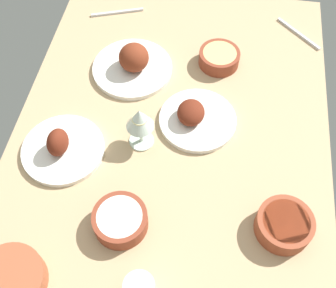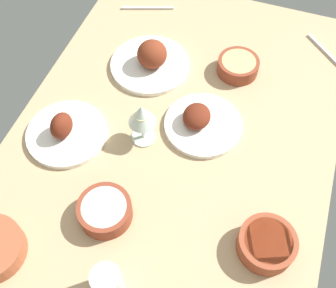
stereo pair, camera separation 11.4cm
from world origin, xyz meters
TOP-DOWN VIEW (x-y plane):
  - dining_table at (0.00, 0.00)cm, footprint 140.00×90.00cm
  - plate_near_viewer at (-10.21, 6.45)cm, footprint 22.41×22.41cm
  - plate_center_main at (5.53, -28.68)cm, footprint 22.88×22.88cm
  - plate_far_side at (-27.37, -15.26)cm, footprint 25.19×25.19cm
  - bowl_cream at (24.20, -8.12)cm, footprint 13.59×13.59cm
  - bowl_onions at (41.89, -29.66)cm, footprint 15.93×15.93cm
  - bowl_pasta at (-34.47, 11.18)cm, footprint 12.90×12.90cm
  - bowl_sauce at (19.39, 31.51)cm, footprint 13.89×13.89cm
  - wine_glass at (-1.12, -7.71)cm, footprint 7.60×7.60cm
  - fork_loose at (-53.17, -26.26)cm, footprint 6.94×17.77cm
  - spoon_loose at (-51.86, 36.87)cm, footprint 13.72×14.26cm

SIDE VIEW (x-z plane):
  - dining_table at x=0.00cm, z-range 0.00..4.00cm
  - fork_loose at x=-53.17cm, z-range 4.00..4.80cm
  - spoon_loose at x=-51.86cm, z-range 4.00..4.80cm
  - plate_near_viewer at x=-10.21cm, z-range 2.41..9.39cm
  - plate_center_main at x=5.53cm, z-range 1.56..10.40cm
  - bowl_pasta at x=-34.47cm, z-range 4.23..8.88cm
  - bowl_onions at x=41.89cm, z-range 4.24..9.18cm
  - plate_far_side at x=-27.37cm, z-range 1.92..11.76cm
  - bowl_cream at x=24.20cm, z-range 4.24..9.46cm
  - bowl_sauce at x=19.39cm, z-range 4.24..9.64cm
  - wine_glass at x=-1.12cm, z-range 6.93..20.93cm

